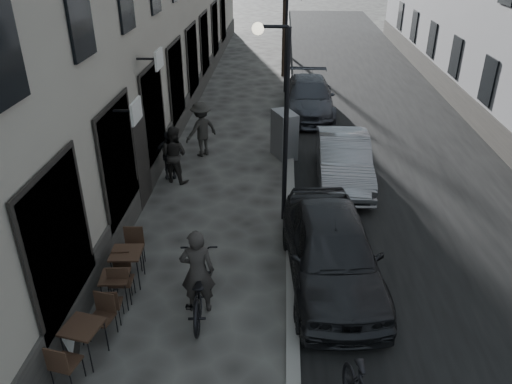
# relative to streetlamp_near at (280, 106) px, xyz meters

# --- Properties ---
(road) EXTENTS (7.30, 60.00, 0.00)m
(road) POSITION_rel_streetlamp_near_xyz_m (4.02, 10.00, -3.16)
(road) COLOR black
(road) RESTS_ON ground
(kerb) EXTENTS (0.25, 60.00, 0.12)m
(kerb) POSITION_rel_streetlamp_near_xyz_m (0.37, 10.00, -3.10)
(kerb) COLOR gray
(kerb) RESTS_ON ground
(streetlamp_near) EXTENTS (0.90, 0.28, 5.09)m
(streetlamp_near) POSITION_rel_streetlamp_near_xyz_m (0.00, 0.00, 0.00)
(streetlamp_near) COLOR black
(streetlamp_near) RESTS_ON ground
(streetlamp_far) EXTENTS (0.90, 0.28, 5.09)m
(streetlamp_far) POSITION_rel_streetlamp_near_xyz_m (0.00, 12.00, 0.00)
(streetlamp_far) COLOR black
(streetlamp_far) RESTS_ON ground
(bistro_set_a) EXTENTS (0.75, 1.60, 0.92)m
(bistro_set_a) POSITION_rel_streetlamp_near_xyz_m (-3.35, -5.19, -2.69)
(bistro_set_a) COLOR #332316
(bistro_set_a) RESTS_ON ground
(bistro_set_b) EXTENTS (0.63, 1.44, 0.83)m
(bistro_set_b) POSITION_rel_streetlamp_near_xyz_m (-3.25, -3.66, -2.73)
(bistro_set_b) COLOR #332316
(bistro_set_b) RESTS_ON ground
(bistro_set_c) EXTENTS (0.70, 1.63, 0.95)m
(bistro_set_c) POSITION_rel_streetlamp_near_xyz_m (-3.21, -2.94, -2.67)
(bistro_set_c) COLOR #332316
(bistro_set_c) RESTS_ON ground
(sign_board) EXTENTS (0.54, 0.71, 1.11)m
(sign_board) POSITION_rel_streetlamp_near_xyz_m (-3.84, -4.89, -2.71)
(sign_board) COLOR black
(sign_board) RESTS_ON ground
(utility_cabinet) EXTENTS (0.96, 1.20, 1.59)m
(utility_cabinet) POSITION_rel_streetlamp_near_xyz_m (0.16, 4.23, -2.37)
(utility_cabinet) COLOR slate
(utility_cabinet) RESTS_ON ground
(bicycle) EXTENTS (0.94, 2.24, 1.15)m
(bicycle) POSITION_rel_streetlamp_near_xyz_m (-1.53, -3.73, -2.59)
(bicycle) COLOR black
(bicycle) RESTS_ON ground
(cyclist_rider) EXTENTS (0.72, 0.50, 1.87)m
(cyclist_rider) POSITION_rel_streetlamp_near_xyz_m (-1.53, -3.73, -2.22)
(cyclist_rider) COLOR #2B2725
(cyclist_rider) RESTS_ON ground
(pedestrian_near) EXTENTS (1.06, 0.95, 1.78)m
(pedestrian_near) POSITION_rel_streetlamp_near_xyz_m (-3.18, 2.13, -2.27)
(pedestrian_near) COLOR black
(pedestrian_near) RESTS_ON ground
(pedestrian_mid) EXTENTS (1.36, 1.35, 1.88)m
(pedestrian_mid) POSITION_rel_streetlamp_near_xyz_m (-2.66, 4.18, -2.22)
(pedestrian_mid) COLOR #2B2925
(pedestrian_mid) RESTS_ON ground
(pedestrian_far) EXTENTS (0.95, 0.56, 1.53)m
(pedestrian_far) POSITION_rel_streetlamp_near_xyz_m (-3.41, 2.37, -2.40)
(pedestrian_far) COLOR black
(pedestrian_far) RESTS_ON ground
(car_near) EXTENTS (2.30, 4.90, 1.62)m
(car_near) POSITION_rel_streetlamp_near_xyz_m (1.21, -2.65, -2.35)
(car_near) COLOR black
(car_near) RESTS_ON ground
(car_mid) EXTENTS (1.58, 4.38, 1.43)m
(car_mid) POSITION_rel_streetlamp_near_xyz_m (1.97, 2.40, -2.44)
(car_mid) COLOR gray
(car_mid) RESTS_ON ground
(car_far) EXTENTS (2.05, 5.03, 1.46)m
(car_far) POSITION_rel_streetlamp_near_xyz_m (1.17, 8.82, -2.43)
(car_far) COLOR #3A3D45
(car_far) RESTS_ON ground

